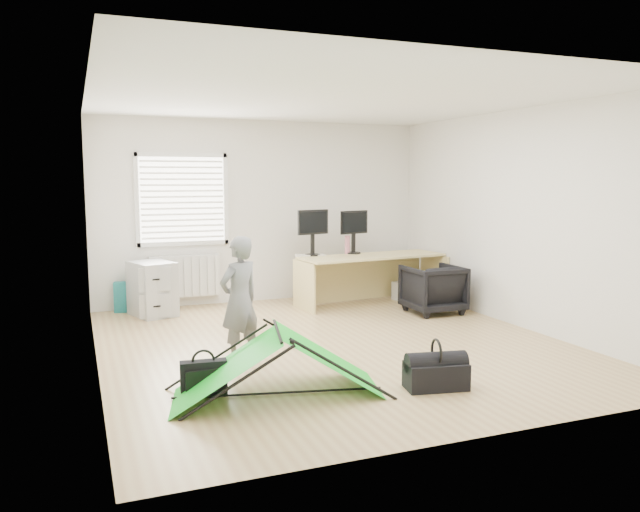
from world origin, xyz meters
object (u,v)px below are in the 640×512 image
object	(u,v)px
desk	(372,280)
laptop_bag	(204,378)
monitor_right	(353,238)
thermos	(347,245)
storage_crate	(411,291)
monitor_left	(313,239)
person	(239,300)
filing_cabinet	(152,289)
office_chair	(433,289)
duffel_bag	(436,376)
kite	(278,363)

from	to	relation	value
desk	laptop_bag	bearing A→B (deg)	-142.07
monitor_right	thermos	bearing A→B (deg)	154.70
storage_crate	thermos	bearing A→B (deg)	170.56
thermos	laptop_bag	world-z (taller)	thermos
monitor_right	monitor_left	bearing A→B (deg)	164.34
person	thermos	bearing A→B (deg)	-159.39
filing_cabinet	monitor_right	distance (m)	2.98
filing_cabinet	laptop_bag	xyz separation A→B (m)	(0.04, -3.37, -0.22)
filing_cabinet	thermos	xyz separation A→B (m)	(2.82, -0.14, 0.50)
storage_crate	laptop_bag	xyz separation A→B (m)	(-3.79, -3.06, 0.01)
office_chair	person	size ratio (longest dim) A/B	0.57
thermos	laptop_bag	distance (m)	4.32
person	laptop_bag	bearing A→B (deg)	30.04
desk	duffel_bag	distance (m)	3.71
person	duffel_bag	xyz separation A→B (m)	(1.42, -1.40, -0.52)
monitor_right	person	size ratio (longest dim) A/B	0.38
monitor_left	storage_crate	size ratio (longest dim) A/B	1.03
monitor_right	office_chair	size ratio (longest dim) A/B	0.67
filing_cabinet	duffel_bag	bearing A→B (deg)	-82.68
thermos	kite	world-z (taller)	thermos
duffel_bag	thermos	bearing A→B (deg)	88.40
desk	laptop_bag	size ratio (longest dim) A/B	5.44
thermos	monitor_right	bearing A→B (deg)	-9.46
monitor_left	duffel_bag	bearing A→B (deg)	-108.66
kite	laptop_bag	size ratio (longest dim) A/B	4.56
desk	monitor_right	distance (m)	0.69
filing_cabinet	person	distance (m)	2.65
person	monitor_right	bearing A→B (deg)	-160.73
filing_cabinet	monitor_right	bearing A→B (deg)	-22.19
person	kite	distance (m)	1.10
kite	duffel_bag	bearing A→B (deg)	-2.07
laptop_bag	duffel_bag	bearing A→B (deg)	-11.30
office_chair	duffel_bag	world-z (taller)	office_chair
duffel_bag	monitor_right	bearing A→B (deg)	87.02
desk	thermos	bearing A→B (deg)	124.87
filing_cabinet	laptop_bag	bearing A→B (deg)	-108.50
kite	monitor_left	bearing A→B (deg)	77.76
person	laptop_bag	size ratio (longest dim) A/B	3.24
storage_crate	filing_cabinet	bearing A→B (deg)	175.39
monitor_left	duffel_bag	world-z (taller)	monitor_left
desk	storage_crate	size ratio (longest dim) A/B	4.36
thermos	person	xyz separation A→B (m)	(-2.26, -2.43, -0.23)
laptop_bag	office_chair	bearing A→B (deg)	36.60
thermos	office_chair	world-z (taller)	thermos
duffel_bag	monitor_left	bearing A→B (deg)	96.55
thermos	laptop_bag	bearing A→B (deg)	-130.81
desk	thermos	xyz separation A→B (m)	(-0.26, 0.30, 0.50)
desk	kite	world-z (taller)	desk
person	filing_cabinet	bearing A→B (deg)	-104.27
desk	storage_crate	bearing A→B (deg)	4.77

